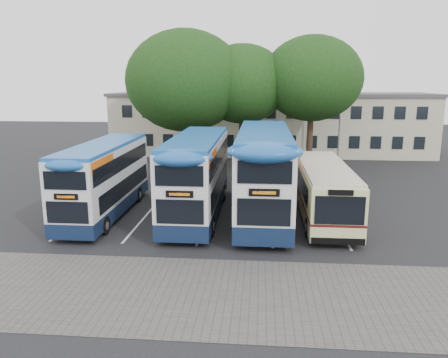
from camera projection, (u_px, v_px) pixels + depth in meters
name	position (u px, v px, depth m)	size (l,w,h in m)	color
ground	(278.00, 245.00, 20.19)	(120.00, 120.00, 0.00)	black
paving_strip	(227.00, 294.00, 15.49)	(40.00, 6.00, 0.01)	#595654
bay_lines	(210.00, 211.00, 25.36)	(14.12, 11.00, 0.01)	silver
depot_building	(270.00, 122.00, 45.73)	(32.40, 8.40, 6.20)	#BEB799
lamp_post	(341.00, 108.00, 37.99)	(0.25, 1.05, 9.06)	gray
tree_left	(185.00, 81.00, 35.27)	(9.62, 9.62, 11.49)	black
tree_mid	(242.00, 84.00, 35.78)	(7.59, 7.59, 10.39)	black
tree_right	(312.00, 79.00, 35.21)	(8.08, 8.08, 11.03)	black
bus_dd_left	(105.00, 176.00, 24.27)	(2.36, 9.74, 4.06)	#101F3D
bus_dd_mid	(197.00, 172.00, 24.29)	(2.59, 10.68, 4.45)	#101F3D
bus_dd_right	(264.00, 169.00, 24.14)	(2.80, 11.54, 4.81)	#101F3D
bus_single	(324.00, 188.00, 23.99)	(2.52, 9.91, 2.96)	beige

